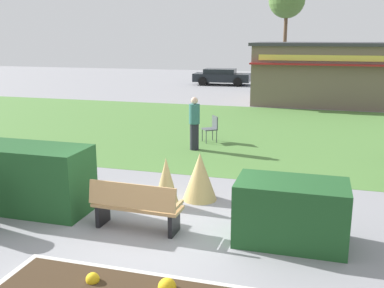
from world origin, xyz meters
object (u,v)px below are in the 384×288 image
Objects in this scene: parked_car_east_slot at (363,80)px; tree_right_bg at (287,1)px; parked_car_center_slot at (295,78)px; food_kiosk at (326,73)px; cafe_chair_east at (212,127)px; park_bench at (136,206)px; parked_car_west_slot at (221,76)px; person_standing at (194,123)px.

parked_car_east_slot is 0.55× the size of tree_right_bg.
tree_right_bg is at bearing 107.48° from parked_car_center_slot.
cafe_chair_east is at bearing -109.22° from food_kiosk.
park_bench is 26.12m from parked_car_west_slot.
parked_car_west_slot is at bearing -179.95° from parked_car_center_slot.
parked_car_center_slot is (1.71, 18.44, 0.12)m from cafe_chair_east.
cafe_chair_east is 22.62m from tree_right_bg.
parked_car_west_slot is (-3.69, 18.44, 0.12)m from cafe_chair_east.
parked_car_west_slot is at bearing 98.82° from park_bench.
tree_right_bg is (0.90, 23.10, 5.39)m from person_standing.
food_kiosk is 8.02m from parked_car_center_slot.
parked_car_center_slot is 0.56× the size of tree_right_bg.
food_kiosk reaches higher than parked_car_east_slot.
parked_car_east_slot is at bearing -31.07° from tree_right_bg.
parked_car_west_slot and parked_car_east_slot have the same top height.
parked_car_east_slot reaches higher than park_bench.
parked_car_east_slot is at bearing 76.89° from park_bench.
parked_car_east_slot is at bearing 71.05° from cafe_chair_east.
parked_car_west_slot is 10.02m from parked_car_east_slot.
parked_car_center_slot is at bearing 179.95° from parked_car_east_slot.
person_standing is 19.96m from parked_car_west_slot.
cafe_chair_east is 0.21× the size of parked_car_east_slot.
food_kiosk is 1.79× the size of parked_car_west_slot.
tree_right_bg is (-3.12, 11.13, 4.62)m from food_kiosk.
cafe_chair_east is 19.49m from parked_car_east_slot.
park_bench is at bearing -93.07° from person_standing.
food_kiosk reaches higher than parked_car_west_slot.
park_bench is 0.40× the size of parked_car_center_slot.
person_standing is 20.75m from parked_car_east_slot.
person_standing is at bearing -92.24° from tree_right_bg.
food_kiosk is 8.18m from parked_car_east_slot.
parked_car_east_slot is (4.63, -0.00, 0.00)m from parked_car_center_slot.
parked_car_east_slot reaches higher than cafe_chair_east.
parked_car_center_slot is 1.01× the size of parked_car_east_slot.
parked_car_center_slot is (1.99, 19.67, -0.22)m from person_standing.
food_kiosk is (3.43, 18.12, 1.15)m from park_bench.
parked_car_west_slot is 0.56× the size of tree_right_bg.
park_bench reaches higher than cafe_chair_east.
parked_car_west_slot is at bearing -141.39° from tree_right_bg.
person_standing is at bearing -108.60° from food_kiosk.
cafe_chair_east is at bearing -95.28° from parked_car_center_slot.
park_bench is 7.38m from cafe_chair_east.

